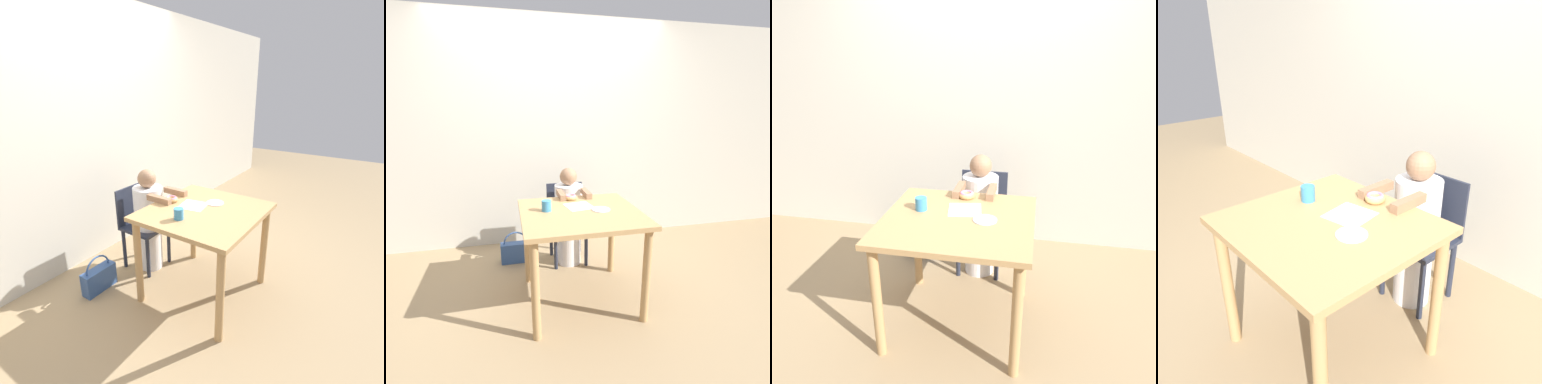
{
  "view_description": "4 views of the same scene",
  "coord_description": "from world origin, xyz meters",
  "views": [
    {
      "loc": [
        -1.87,
        -1.13,
        1.73
      ],
      "look_at": [
        0.01,
        0.13,
        0.9
      ],
      "focal_mm": 28.0,
      "sensor_mm": 36.0,
      "label": 1
    },
    {
      "loc": [
        -0.53,
        -2.13,
        1.54
      ],
      "look_at": [
        0.01,
        0.13,
        0.9
      ],
      "focal_mm": 28.0,
      "sensor_mm": 36.0,
      "label": 2
    },
    {
      "loc": [
        0.44,
        -2.01,
        1.76
      ],
      "look_at": [
        0.01,
        0.13,
        0.9
      ],
      "focal_mm": 35.0,
      "sensor_mm": 36.0,
      "label": 3
    },
    {
      "loc": [
        1.23,
        -0.97,
        1.62
      ],
      "look_at": [
        0.01,
        0.13,
        0.9
      ],
      "focal_mm": 35.0,
      "sensor_mm": 36.0,
      "label": 4
    }
  ],
  "objects": [
    {
      "name": "handbag",
      "position": [
        -0.49,
        0.77,
        0.12
      ],
      "size": [
        0.31,
        0.1,
        0.33
      ],
      "color": "#2D4C84",
      "rests_on": "ground_plane"
    },
    {
      "name": "wall_back",
      "position": [
        0.0,
        1.29,
        1.25
      ],
      "size": [
        8.0,
        0.05,
        2.5
      ],
      "color": "beige",
      "rests_on": "ground_plane"
    },
    {
      "name": "child_figure",
      "position": [
        0.04,
        0.63,
        0.49
      ],
      "size": [
        0.28,
        0.49,
        1.0
      ],
      "color": "white",
      "rests_on": "ground_plane"
    },
    {
      "name": "napkin",
      "position": [
        0.02,
        0.12,
        0.78
      ],
      "size": [
        0.24,
        0.24,
        0.0
      ],
      "color": "white",
      "rests_on": "dining_table"
    },
    {
      "name": "donut",
      "position": [
        -0.01,
        0.33,
        0.8
      ],
      "size": [
        0.11,
        0.11,
        0.04
      ],
      "color": "tan",
      "rests_on": "dining_table"
    },
    {
      "name": "ground_plane",
      "position": [
        0.0,
        0.0,
        0.0
      ],
      "size": [
        12.0,
        12.0,
        0.0
      ],
      "primitive_type": "plane",
      "color": "#997F5B"
    },
    {
      "name": "dining_table",
      "position": [
        0.0,
        0.0,
        0.65
      ],
      "size": [
        0.92,
        0.87,
        0.78
      ],
      "color": "tan",
      "rests_on": "ground_plane"
    },
    {
      "name": "cup",
      "position": [
        -0.25,
        0.07,
        0.82
      ],
      "size": [
        0.07,
        0.07,
        0.08
      ],
      "color": "teal",
      "rests_on": "dining_table"
    },
    {
      "name": "chair",
      "position": [
        0.04,
        0.74,
        0.42
      ],
      "size": [
        0.38,
        0.37,
        0.8
      ],
      "color": "#232838",
      "rests_on": "ground_plane"
    },
    {
      "name": "plate",
      "position": [
        0.17,
        -0.0,
        0.78
      ],
      "size": [
        0.15,
        0.15,
        0.01
      ],
      "color": "silver",
      "rests_on": "dining_table"
    }
  ]
}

